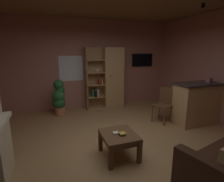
# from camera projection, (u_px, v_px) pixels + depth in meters

# --- Properties ---
(floor) EXTENTS (5.77, 5.57, 0.02)m
(floor) POSITION_uv_depth(u_px,v_px,m) (119.00, 146.00, 3.54)
(floor) COLOR #A37A4C
(floor) RESTS_ON ground
(wall_back) EXTENTS (5.89, 0.06, 2.87)m
(wall_back) POSITION_uv_depth(u_px,v_px,m) (88.00, 64.00, 5.81)
(wall_back) COLOR #AD7060
(wall_back) RESTS_ON ground
(window_pane_back) EXTENTS (0.75, 0.01, 0.80)m
(window_pane_back) POSITION_uv_depth(u_px,v_px,m) (71.00, 68.00, 5.63)
(window_pane_back) COLOR white
(bookshelf_cabinet) EXTENTS (1.25, 0.41, 1.99)m
(bookshelf_cabinet) POSITION_uv_depth(u_px,v_px,m) (111.00, 78.00, 5.89)
(bookshelf_cabinet) COLOR tan
(bookshelf_cabinet) RESTS_ON ground
(kitchen_bar_counter) EXTENTS (1.38, 0.62, 1.08)m
(kitchen_bar_counter) POSITION_uv_depth(u_px,v_px,m) (199.00, 103.00, 4.60)
(kitchen_bar_counter) COLOR tan
(kitchen_bar_counter) RESTS_ON ground
(tissue_box) EXTENTS (0.14, 0.14, 0.11)m
(tissue_box) POSITION_uv_depth(u_px,v_px,m) (209.00, 80.00, 4.52)
(tissue_box) COLOR #995972
(tissue_box) RESTS_ON kitchen_bar_counter
(coffee_table) EXTENTS (0.60, 0.67, 0.44)m
(coffee_table) POSITION_uv_depth(u_px,v_px,m) (119.00, 138.00, 3.11)
(coffee_table) COLOR brown
(coffee_table) RESTS_ON ground
(table_book_0) EXTENTS (0.10, 0.09, 0.02)m
(table_book_0) POSITION_uv_depth(u_px,v_px,m) (116.00, 133.00, 3.10)
(table_book_0) COLOR beige
(table_book_0) RESTS_ON coffee_table
(table_book_1) EXTENTS (0.11, 0.11, 0.02)m
(table_book_1) POSITION_uv_depth(u_px,v_px,m) (122.00, 133.00, 3.03)
(table_book_1) COLOR gold
(table_book_1) RESTS_ON coffee_table
(dining_chair) EXTENTS (0.56, 0.56, 0.92)m
(dining_chair) POSITION_uv_depth(u_px,v_px,m) (164.00, 102.00, 4.68)
(dining_chair) COLOR brown
(dining_chair) RESTS_ON ground
(potted_floor_plant) EXTENTS (0.38, 0.40, 1.06)m
(potted_floor_plant) POSITION_uv_depth(u_px,v_px,m) (59.00, 98.00, 5.16)
(potted_floor_plant) COLOR #B77051
(potted_floor_plant) RESTS_ON ground
(wall_mounted_tv) EXTENTS (0.81, 0.06, 0.45)m
(wall_mounted_tv) POSITION_uv_depth(u_px,v_px,m) (142.00, 60.00, 6.38)
(wall_mounted_tv) COLOR black
(track_light_spot_2) EXTENTS (0.07, 0.07, 0.09)m
(track_light_spot_2) POSITION_uv_depth(u_px,v_px,m) (203.00, 6.00, 3.70)
(track_light_spot_2) COLOR black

